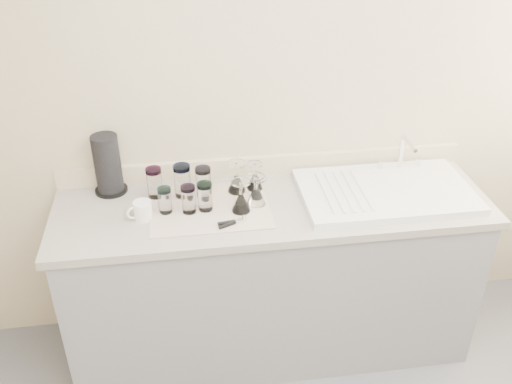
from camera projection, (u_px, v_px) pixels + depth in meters
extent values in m
cube|color=tan|center=(264.00, 109.00, 2.76)|extent=(3.50, 0.04, 2.50)
cube|color=slate|center=(272.00, 280.00, 2.93)|extent=(2.00, 0.60, 0.86)
cube|color=gray|center=(273.00, 207.00, 2.70)|extent=(2.06, 0.62, 0.04)
cube|color=white|center=(385.00, 191.00, 2.75)|extent=(0.82, 0.50, 0.03)
cylinder|color=silver|center=(401.00, 151.00, 2.88)|extent=(0.02, 0.02, 0.18)
cylinder|color=silver|center=(409.00, 144.00, 2.77)|extent=(0.02, 0.16, 0.02)
cylinder|color=silver|center=(381.00, 164.00, 2.90)|extent=(0.03, 0.03, 0.04)
cylinder|color=silver|center=(418.00, 162.00, 2.92)|extent=(0.03, 0.03, 0.04)
cube|color=beige|center=(210.00, 208.00, 2.65)|extent=(0.55, 0.42, 0.01)
cylinder|color=white|center=(155.00, 184.00, 2.69)|extent=(0.07, 0.07, 0.13)
cylinder|color=#E71DB9|center=(153.00, 171.00, 2.66)|extent=(0.07, 0.07, 0.02)
cylinder|color=white|center=(183.00, 183.00, 2.70)|extent=(0.08, 0.08, 0.14)
cylinder|color=blue|center=(181.00, 168.00, 2.65)|extent=(0.08, 0.08, 0.02)
cylinder|color=white|center=(204.00, 184.00, 2.70)|extent=(0.07, 0.07, 0.13)
cylinder|color=#9B91DD|center=(203.00, 170.00, 2.66)|extent=(0.08, 0.08, 0.02)
cylinder|color=white|center=(165.00, 202.00, 2.58)|extent=(0.06, 0.06, 0.11)
cylinder|color=#36B5B8|center=(164.00, 190.00, 2.55)|extent=(0.06, 0.06, 0.02)
cylinder|color=white|center=(189.00, 201.00, 2.58)|extent=(0.06, 0.06, 0.12)
cylinder|color=purple|center=(188.00, 188.00, 2.55)|extent=(0.07, 0.07, 0.02)
cylinder|color=white|center=(205.00, 198.00, 2.60)|extent=(0.07, 0.07, 0.12)
cylinder|color=#0D846F|center=(204.00, 185.00, 2.56)|extent=(0.07, 0.07, 0.02)
cone|color=white|center=(237.00, 184.00, 2.75)|extent=(0.09, 0.09, 0.08)
cylinder|color=white|center=(236.00, 170.00, 2.71)|extent=(0.01, 0.01, 0.07)
cylinder|color=white|center=(236.00, 164.00, 2.69)|extent=(0.09, 0.09, 0.01)
cone|color=white|center=(255.00, 182.00, 2.77)|extent=(0.08, 0.08, 0.07)
cylinder|color=white|center=(255.00, 170.00, 2.74)|extent=(0.01, 0.01, 0.06)
cylinder|color=white|center=(255.00, 164.00, 2.72)|extent=(0.08, 0.08, 0.01)
cone|color=white|center=(241.00, 203.00, 2.60)|extent=(0.09, 0.09, 0.08)
cylinder|color=white|center=(241.00, 189.00, 2.56)|extent=(0.01, 0.01, 0.07)
cylinder|color=white|center=(241.00, 182.00, 2.54)|extent=(0.09, 0.09, 0.01)
cone|color=white|center=(257.00, 197.00, 2.65)|extent=(0.08, 0.08, 0.07)
cylinder|color=white|center=(257.00, 185.00, 2.62)|extent=(0.01, 0.01, 0.06)
cylinder|color=white|center=(257.00, 179.00, 2.60)|extent=(0.08, 0.08, 0.01)
cone|color=white|center=(255.00, 196.00, 2.66)|extent=(0.08, 0.08, 0.08)
cylinder|color=white|center=(255.00, 183.00, 2.62)|extent=(0.01, 0.01, 0.06)
cylinder|color=white|center=(255.00, 177.00, 2.60)|extent=(0.08, 0.08, 0.01)
cube|color=silver|center=(240.00, 220.00, 2.54)|extent=(0.05, 0.04, 0.02)
cylinder|color=black|center=(229.00, 224.00, 2.51)|extent=(0.10, 0.06, 0.02)
cylinder|color=black|center=(229.00, 222.00, 2.52)|extent=(0.10, 0.03, 0.02)
cylinder|color=white|center=(143.00, 210.00, 2.56)|extent=(0.11, 0.11, 0.09)
torus|color=white|center=(134.00, 213.00, 2.54)|extent=(0.07, 0.03, 0.07)
cylinder|color=black|center=(112.00, 190.00, 2.78)|extent=(0.16, 0.16, 0.01)
cylinder|color=black|center=(107.00, 163.00, 2.70)|extent=(0.13, 0.13, 0.28)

